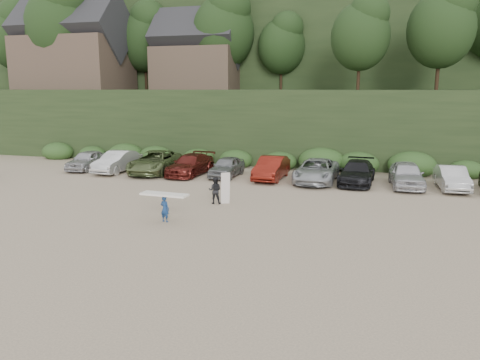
% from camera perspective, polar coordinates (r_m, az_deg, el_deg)
% --- Properties ---
extents(ground, '(120.00, 120.00, 0.00)m').
position_cam_1_polar(ground, '(22.10, 2.40, -5.01)').
color(ground, tan).
rests_on(ground, ground).
extents(hillside_backdrop, '(90.00, 41.50, 28.00)m').
position_cam_1_polar(hillside_backdrop, '(57.05, 10.93, 16.06)').
color(hillside_backdrop, black).
rests_on(hillside_backdrop, ground).
extents(parked_cars, '(33.83, 6.28, 1.61)m').
position_cam_1_polar(parked_cars, '(31.54, 7.08, 1.24)').
color(parked_cars, '#AFAFB4').
rests_on(parked_cars, ground).
extents(child_surfer, '(2.30, 0.79, 1.36)m').
position_cam_1_polar(child_surfer, '(21.99, -9.18, -2.73)').
color(child_surfer, navy).
rests_on(child_surfer, ground).
extents(adult_surfer, '(1.22, 0.66, 1.72)m').
position_cam_1_polar(adult_surfer, '(25.20, -2.95, -1.24)').
color(adult_surfer, black).
rests_on(adult_surfer, ground).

